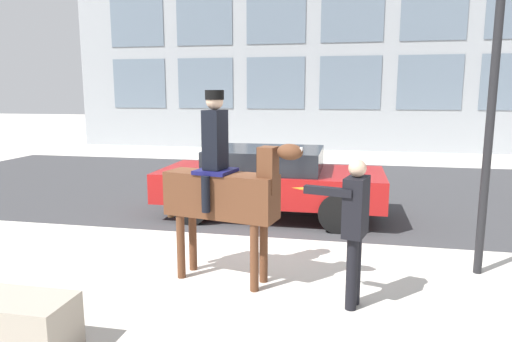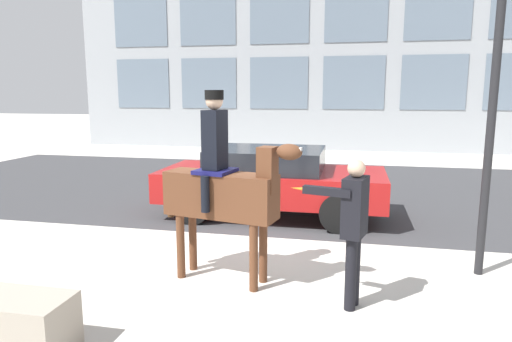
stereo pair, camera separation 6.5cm
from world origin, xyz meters
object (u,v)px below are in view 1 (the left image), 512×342
street_car_near_lane (269,179)px  traffic_light (497,52)px  pedestrian_bystander (354,222)px  mounted_horse_lead (224,188)px

street_car_near_lane → traffic_light: bearing=-35.6°
pedestrian_bystander → traffic_light: traffic_light is taller
mounted_horse_lead → street_car_near_lane: (0.03, 3.31, -0.51)m
street_car_near_lane → traffic_light: 4.67m
mounted_horse_lead → street_car_near_lane: 3.35m
street_car_near_lane → mounted_horse_lead: bearing=-90.6°
mounted_horse_lead → pedestrian_bystander: mounted_horse_lead is taller
mounted_horse_lead → pedestrian_bystander: size_ratio=1.44×
street_car_near_lane → traffic_light: size_ratio=0.99×
traffic_light → mounted_horse_lead: bearing=-164.8°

